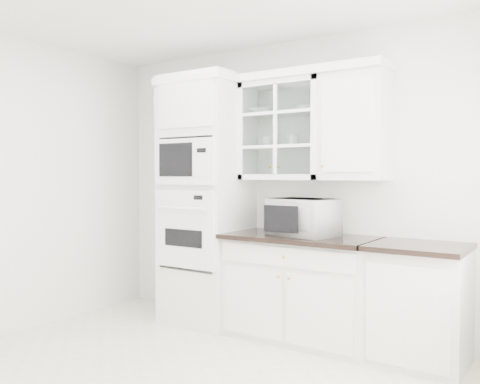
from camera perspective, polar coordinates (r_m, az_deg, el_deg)
The scene contains 12 objects.
room_shell at distance 3.74m, azimuth -4.08°, elevation 7.05°, with size 4.00×3.50×2.70m.
oven_column at distance 4.97m, azimuth -3.84°, elevation -0.89°, with size 0.76×0.68×2.40m.
base_cabinet_run at distance 4.55m, azimuth 6.91°, elevation -10.55°, with size 1.32×0.67×0.92m.
extra_base_cabinet at distance 4.20m, azimuth 19.41°, elevation -11.71°, with size 0.72×0.67×0.92m.
upper_cabinet_glass at distance 4.69m, azimuth 5.01°, elevation 6.88°, with size 0.80×0.33×0.90m.
upper_cabinet_solid at distance 4.41m, azimuth 12.77°, elevation 7.16°, with size 0.55×0.33×0.90m, color white.
crown_molding at distance 4.79m, azimuth 3.75°, elevation 12.65°, with size 2.14×0.38×0.07m, color white.
countertop_microwave at distance 4.42m, azimuth 7.23°, elevation -2.81°, with size 0.55×0.46×0.32m, color white.
bowl_a at distance 4.83m, azimuth 2.65°, elevation 9.01°, with size 0.24×0.24×0.06m, color white.
bowl_b at distance 4.63m, azimuth 7.42°, elevation 9.26°, with size 0.17×0.17×0.05m, color white.
cup_a at distance 4.78m, azimuth 3.27°, elevation 5.66°, with size 0.11×0.11×0.09m, color white.
cup_b at distance 4.65m, azimuth 5.91°, elevation 5.80°, with size 0.10×0.10×0.10m, color white.
Camera 1 is at (2.30, -2.50, 1.45)m, focal length 38.00 mm.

